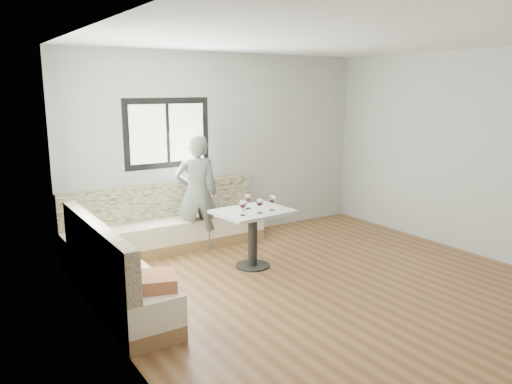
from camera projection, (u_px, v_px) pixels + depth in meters
room at (322, 167)px, 5.60m from camera, size 5.01×5.01×2.81m
banquette at (148, 246)px, 6.28m from camera, size 2.90×2.80×0.95m
table at (253, 224)px, 6.40m from camera, size 0.96×0.77×0.75m
person at (197, 193)px, 7.03m from camera, size 0.69×0.55×1.66m
olive_ramekin at (241, 209)px, 6.33m from camera, size 0.09×0.09×0.04m
wine_glass_a at (243, 204)px, 6.07m from camera, size 0.09×0.09×0.20m
wine_glass_b at (260, 202)px, 6.17m from camera, size 0.09×0.09×0.20m
wine_glass_c at (272, 199)px, 6.34m from camera, size 0.09×0.09×0.20m
wine_glass_d at (248, 198)px, 6.41m from camera, size 0.09×0.09×0.20m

